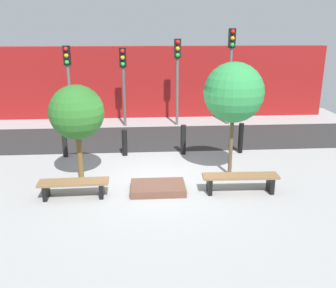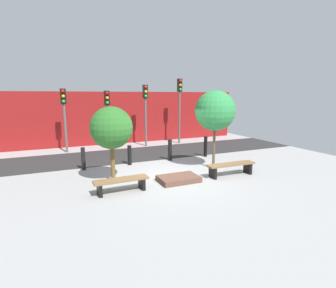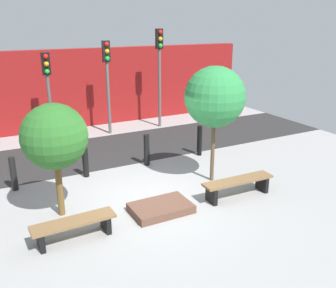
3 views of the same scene
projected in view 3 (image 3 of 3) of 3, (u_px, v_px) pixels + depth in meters
The scene contains 15 objects.
ground_plane at pixel (150, 201), 9.40m from camera, with size 18.00×18.00×0.00m, color #969696.
road_strip at pixel (98, 152), 12.92m from camera, with size 18.00×3.28×0.01m, color #292929.
building_facade at pixel (69, 89), 15.42m from camera, with size 16.20×0.50×3.22m, color maroon.
bench_left at pixel (74, 226), 7.70m from camera, with size 1.74×0.50×0.44m.
bench_right at pixel (238, 184), 9.57m from camera, with size 1.96×0.48×0.48m.
planter_bed at pixel (161, 208), 8.88m from camera, with size 1.41×0.92×0.19m, color brown.
tree_behind_left_bench at pixel (54, 137), 8.19m from camera, with size 1.47×1.47×2.65m.
tree_behind_right_bench at pixel (215, 97), 9.90m from camera, with size 1.64×1.64×3.22m.
bollard_far_left at pixel (13, 174), 9.89m from camera, with size 0.17×0.17×0.93m, color black.
bollard_left at pixel (85, 163), 10.77m from camera, with size 0.17×0.17×0.86m, color black.
bollard_center at pixel (147, 150), 11.61m from camera, with size 0.18×0.18×1.00m, color black.
bollard_right at pixel (200, 141), 12.46m from camera, with size 0.17×0.17×1.02m, color black.
traffic_light_mid_west at pixel (48, 81), 13.32m from camera, with size 0.28×0.27×3.26m.
traffic_light_mid_east at pixel (107, 71), 14.24m from camera, with size 0.28×0.27×3.60m.
traffic_light_east at pixel (160, 61), 15.15m from camera, with size 0.28×0.27×4.00m.
Camera 3 is at (-3.56, -7.68, 4.35)m, focal length 40.00 mm.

